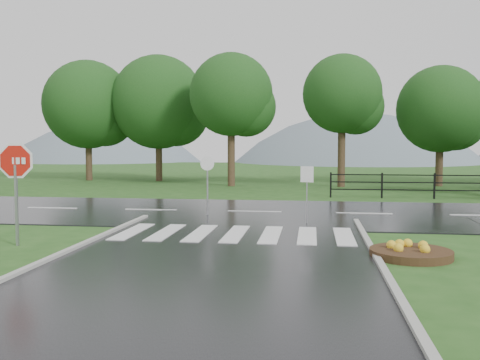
# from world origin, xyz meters

# --- Properties ---
(ground) EXTENTS (120.00, 120.00, 0.00)m
(ground) POSITION_xyz_m (0.00, 0.00, 0.00)
(ground) COLOR #244F1A
(ground) RESTS_ON ground
(main_road) EXTENTS (90.00, 8.00, 0.04)m
(main_road) POSITION_xyz_m (0.00, 10.00, 0.00)
(main_road) COLOR black
(main_road) RESTS_ON ground
(crosswalk) EXTENTS (6.50, 2.80, 0.02)m
(crosswalk) POSITION_xyz_m (0.00, 5.00, 0.06)
(crosswalk) COLOR silver
(crosswalk) RESTS_ON ground
(fence_west) EXTENTS (9.58, 0.08, 1.20)m
(fence_west) POSITION_xyz_m (7.75, 16.00, 0.72)
(fence_west) COLOR black
(fence_west) RESTS_ON ground
(hills) EXTENTS (102.00, 48.00, 48.00)m
(hills) POSITION_xyz_m (3.49, 65.00, -15.54)
(hills) COLOR slate
(hills) RESTS_ON ground
(treeline) EXTENTS (83.20, 5.20, 10.00)m
(treeline) POSITION_xyz_m (1.00, 24.00, 0.00)
(treeline) COLOR #154013
(treeline) RESTS_ON ground
(stop_sign) EXTENTS (1.23, 0.13, 2.77)m
(stop_sign) POSITION_xyz_m (-5.27, 2.84, 1.92)
(stop_sign) COLOR #939399
(stop_sign) RESTS_ON ground
(flower_bed) EXTENTS (1.85, 1.85, 0.37)m
(flower_bed) POSITION_xyz_m (4.36, 2.72, 0.14)
(flower_bed) COLOR #332111
(flower_bed) RESTS_ON ground
(reg_sign_small) EXTENTS (0.41, 0.09, 1.86)m
(reg_sign_small) POSITION_xyz_m (1.96, 7.36, 1.34)
(reg_sign_small) COLOR #939399
(reg_sign_small) RESTS_ON ground
(reg_sign_round) EXTENTS (0.49, 0.08, 2.12)m
(reg_sign_round) POSITION_xyz_m (-1.56, 8.84, 1.35)
(reg_sign_round) COLOR #939399
(reg_sign_round) RESTS_ON ground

